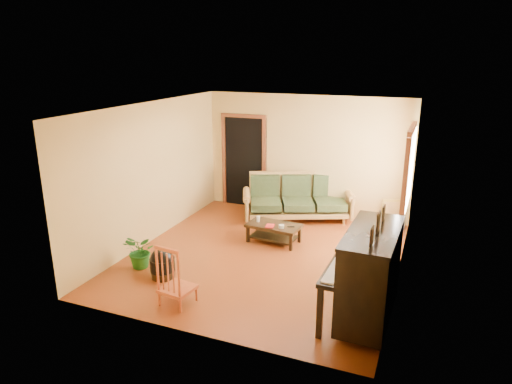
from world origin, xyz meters
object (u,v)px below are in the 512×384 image
at_px(red_chair, 177,274).
at_px(sofa, 298,198).
at_px(ceramic_crock, 400,224).
at_px(coffee_table, 274,233).
at_px(piano, 370,277).
at_px(footstool, 163,266).
at_px(armchair, 373,249).
at_px(potted_plant, 141,251).

bearing_deg(red_chair, sofa, 88.86).
height_order(red_chair, ceramic_crock, red_chair).
bearing_deg(ceramic_crock, coffee_table, -144.03).
distance_m(piano, red_chair, 2.64).
distance_m(sofa, ceramic_crock, 2.16).
relative_size(footstool, red_chair, 0.43).
bearing_deg(armchair, red_chair, -138.45).
xyz_separation_m(coffee_table, ceramic_crock, (2.16, 1.57, -0.07)).
bearing_deg(coffee_table, piano, -44.75).
bearing_deg(armchair, potted_plant, -158.75).
xyz_separation_m(piano, red_chair, (-2.57, -0.55, -0.18)).
bearing_deg(coffee_table, sofa, 87.75).
bearing_deg(red_chair, piano, 19.34).
distance_m(armchair, ceramic_crock, 2.11).
bearing_deg(potted_plant, red_chair, -33.16).
distance_m(footstool, ceramic_crock, 4.87).
height_order(red_chair, potted_plant, red_chair).
bearing_deg(piano, potted_plant, 178.59).
bearing_deg(footstool, ceramic_crock, 46.96).
distance_m(sofa, footstool, 3.56).
relative_size(ceramic_crock, potted_plant, 0.37).
relative_size(footstool, ceramic_crock, 1.79).
bearing_deg(footstool, sofa, 70.01).
height_order(sofa, ceramic_crock, sofa).
distance_m(coffee_table, footstool, 2.31).
xyz_separation_m(sofa, piano, (1.99, -3.38, 0.16)).
relative_size(sofa, armchair, 3.02).
xyz_separation_m(sofa, ceramic_crock, (2.11, 0.22, -0.37)).
bearing_deg(ceramic_crock, sofa, -173.95).
height_order(sofa, coffee_table, sofa).
bearing_deg(potted_plant, piano, -3.07).
height_order(armchair, footstool, armchair).
bearing_deg(ceramic_crock, potted_plant, -138.48).
height_order(armchair, potted_plant, armchair).
bearing_deg(piano, sofa, 122.23).
xyz_separation_m(piano, ceramic_crock, (0.12, 3.60, -0.54)).
distance_m(sofa, piano, 3.92).
bearing_deg(ceramic_crock, piano, -91.86).
bearing_deg(footstool, piano, -0.69).
xyz_separation_m(armchair, potted_plant, (-3.57, -1.32, -0.08)).
relative_size(coffee_table, piano, 0.67).
distance_m(armchair, potted_plant, 3.81).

